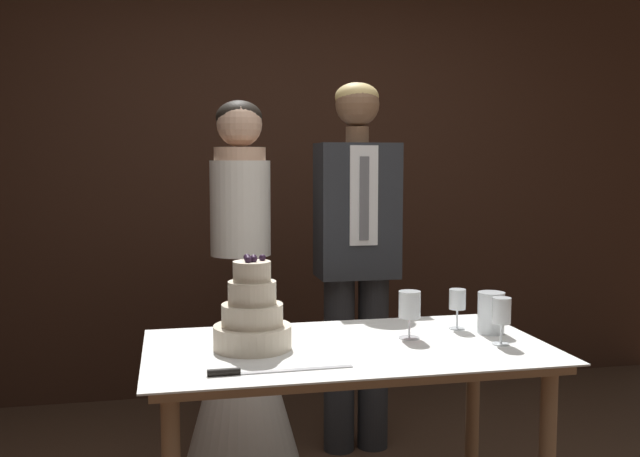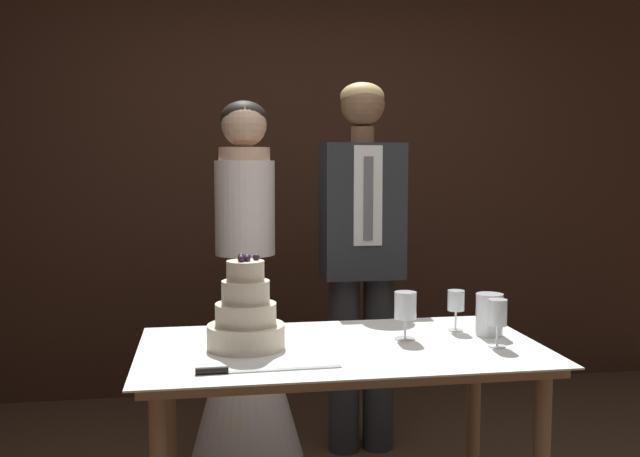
# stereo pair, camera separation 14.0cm
# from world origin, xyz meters

# --- Properties ---
(wall_back) EXTENTS (5.08, 0.12, 2.68)m
(wall_back) POSITION_xyz_m (0.00, 2.09, 1.34)
(wall_back) COLOR #382116
(wall_back) RESTS_ON ground_plane
(cake_table) EXTENTS (1.41, 0.77, 0.77)m
(cake_table) POSITION_xyz_m (-0.07, 0.13, 0.68)
(cake_table) COLOR #8E6B4C
(cake_table) RESTS_ON ground_plane
(tiered_cake) EXTENTS (0.27, 0.27, 0.33)m
(tiered_cake) POSITION_xyz_m (-0.40, 0.16, 0.88)
(tiered_cake) COLOR beige
(tiered_cake) RESTS_ON cake_table
(cake_knife) EXTENTS (0.45, 0.03, 0.02)m
(cake_knife) POSITION_xyz_m (-0.43, -0.13, 0.78)
(cake_knife) COLOR silver
(cake_knife) RESTS_ON cake_table
(wine_glass_near) EXTENTS (0.06, 0.06, 0.16)m
(wine_glass_near) POSITION_xyz_m (0.41, 0.28, 0.88)
(wine_glass_near) COLOR silver
(wine_glass_near) RESTS_ON cake_table
(wine_glass_middle) EXTENTS (0.07, 0.07, 0.17)m
(wine_glass_middle) POSITION_xyz_m (0.47, 0.03, 0.88)
(wine_glass_middle) COLOR silver
(wine_glass_middle) RESTS_ON cake_table
(wine_glass_far) EXTENTS (0.08, 0.08, 0.18)m
(wine_glass_far) POSITION_xyz_m (0.18, 0.18, 0.89)
(wine_glass_far) COLOR silver
(wine_glass_far) RESTS_ON cake_table
(hurricane_candle) EXTENTS (0.10, 0.10, 0.16)m
(hurricane_candle) POSITION_xyz_m (0.51, 0.19, 0.85)
(hurricane_candle) COLOR silver
(hurricane_candle) RESTS_ON cake_table
(bride) EXTENTS (0.54, 0.54, 1.70)m
(bride) POSITION_xyz_m (-0.35, 1.05, 0.63)
(bride) COLOR white
(bride) RESTS_ON ground_plane
(groom) EXTENTS (0.38, 0.25, 1.79)m
(groom) POSITION_xyz_m (0.21, 1.05, 1.00)
(groom) COLOR #282B30
(groom) RESTS_ON ground_plane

